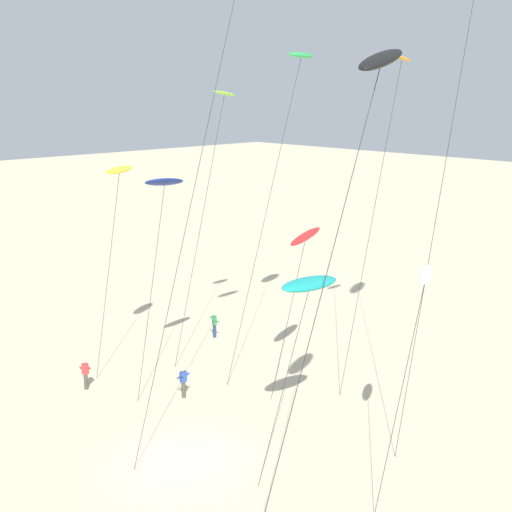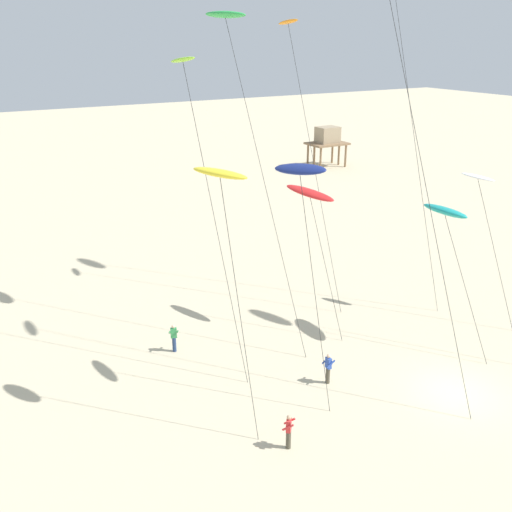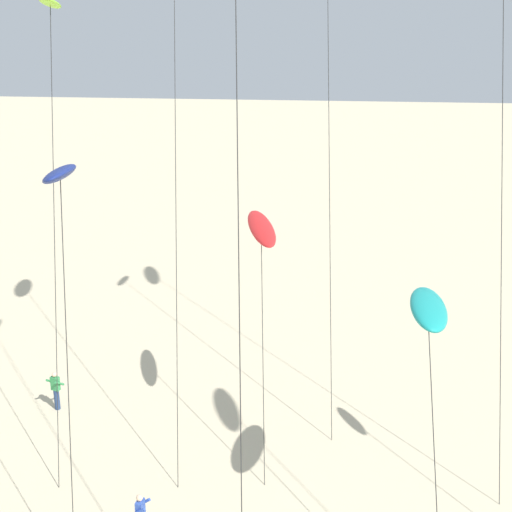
{
  "view_description": "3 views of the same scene",
  "coord_description": "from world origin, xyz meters",
  "px_view_note": "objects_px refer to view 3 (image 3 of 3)",
  "views": [
    {
      "loc": [
        20.72,
        -15.59,
        15.69
      ],
      "look_at": [
        -3.36,
        7.6,
        7.31
      ],
      "focal_mm": 46.56,
      "sensor_mm": 36.0,
      "label": 1
    },
    {
      "loc": [
        -20.81,
        -16.2,
        16.63
      ],
      "look_at": [
        -5.71,
        9.91,
        5.08
      ],
      "focal_mm": 40.68,
      "sensor_mm": 36.0,
      "label": 2
    },
    {
      "loc": [
        0.58,
        -12.35,
        14.85
      ],
      "look_at": [
        -2.61,
        12.5,
        6.32
      ],
      "focal_mm": 47.96,
      "sensor_mm": 36.0,
      "label": 3
    }
  ],
  "objects_px": {
    "kite_teal": "(429,309)",
    "kite_flyer_middle": "(56,389)",
    "kite_red": "(261,229)",
    "kite_lime": "(50,14)",
    "kite_navy": "(60,176)"
  },
  "relations": [
    {
      "from": "kite_lime",
      "to": "kite_flyer_middle",
      "type": "distance_m",
      "value": 14.33
    },
    {
      "from": "kite_flyer_middle",
      "to": "kite_navy",
      "type": "bearing_deg",
      "value": -59.17
    },
    {
      "from": "kite_navy",
      "to": "kite_lime",
      "type": "bearing_deg",
      "value": 112.07
    },
    {
      "from": "kite_red",
      "to": "kite_flyer_middle",
      "type": "xyz_separation_m",
      "value": [
        -8.41,
        0.71,
        -7.28
      ]
    },
    {
      "from": "kite_red",
      "to": "kite_teal",
      "type": "distance_m",
      "value": 7.42
    },
    {
      "from": "kite_red",
      "to": "kite_teal",
      "type": "xyz_separation_m",
      "value": [
        5.08,
        -5.39,
        -0.42
      ]
    },
    {
      "from": "kite_teal",
      "to": "kite_flyer_middle",
      "type": "bearing_deg",
      "value": 155.66
    },
    {
      "from": "kite_teal",
      "to": "kite_flyer_middle",
      "type": "xyz_separation_m",
      "value": [
        -13.49,
        6.1,
        -6.86
      ]
    },
    {
      "from": "kite_red",
      "to": "kite_navy",
      "type": "height_order",
      "value": "kite_navy"
    },
    {
      "from": "kite_red",
      "to": "kite_lime",
      "type": "bearing_deg",
      "value": 175.17
    },
    {
      "from": "kite_red",
      "to": "kite_navy",
      "type": "xyz_separation_m",
      "value": [
        -4.61,
        -5.66,
        2.94
      ]
    },
    {
      "from": "kite_navy",
      "to": "kite_red",
      "type": "bearing_deg",
      "value": 50.82
    },
    {
      "from": "kite_lime",
      "to": "kite_teal",
      "type": "xyz_separation_m",
      "value": [
        12.23,
        -6.0,
        -7.41
      ]
    },
    {
      "from": "kite_navy",
      "to": "kite_flyer_middle",
      "type": "bearing_deg",
      "value": 120.83
    },
    {
      "from": "kite_lime",
      "to": "kite_navy",
      "type": "relative_size",
      "value": 1.36
    }
  ]
}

